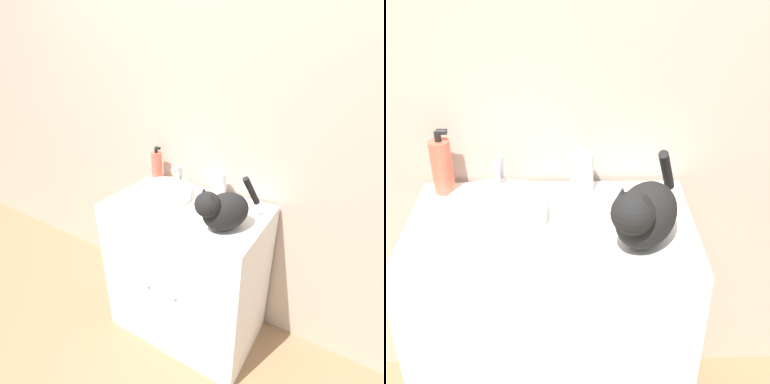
# 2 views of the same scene
# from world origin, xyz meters

# --- Properties ---
(ground_plane) EXTENTS (8.00, 8.00, 0.00)m
(ground_plane) POSITION_xyz_m (0.00, 0.00, 0.00)
(ground_plane) COLOR #997551
(wall_back) EXTENTS (6.00, 0.05, 2.50)m
(wall_back) POSITION_xyz_m (0.00, 0.53, 1.25)
(wall_back) COLOR #C6B29E
(wall_back) RESTS_ON ground_plane
(vanity_cabinet) EXTENTS (0.81, 0.50, 0.83)m
(vanity_cabinet) POSITION_xyz_m (0.00, 0.24, 0.42)
(vanity_cabinet) COLOR white
(vanity_cabinet) RESTS_ON ground_plane
(sink_basin) EXTENTS (0.29, 0.29, 0.06)m
(sink_basin) POSITION_xyz_m (-0.15, 0.26, 0.86)
(sink_basin) COLOR white
(sink_basin) RESTS_ON vanity_cabinet
(faucet) EXTENTS (0.17, 0.09, 0.13)m
(faucet) POSITION_xyz_m (-0.15, 0.41, 0.89)
(faucet) COLOR silver
(faucet) RESTS_ON vanity_cabinet
(cat) EXTENTS (0.24, 0.32, 0.23)m
(cat) POSITION_xyz_m (0.25, 0.14, 0.93)
(cat) COLOR black
(cat) RESTS_ON vanity_cabinet
(soap_bottle) EXTENTS (0.06, 0.06, 0.21)m
(soap_bottle) POSITION_xyz_m (-0.33, 0.43, 0.92)
(soap_bottle) COLOR #EF6047
(soap_bottle) RESTS_ON vanity_cabinet
(spray_bottle) EXTENTS (0.07, 0.07, 0.17)m
(spray_bottle) POSITION_xyz_m (0.09, 0.42, 0.92)
(spray_bottle) COLOR silver
(spray_bottle) RESTS_ON vanity_cabinet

